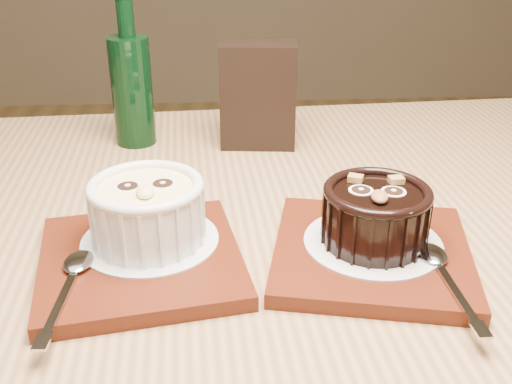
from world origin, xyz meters
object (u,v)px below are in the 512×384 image
tray_left (141,260)px  green_bottle (132,87)px  table (248,305)px  tray_right (371,253)px  ramekin_dark (376,213)px  ramekin_white (147,208)px  condiment_stand (258,95)px

tray_left → green_bottle: (-0.04, 0.32, 0.07)m
table → tray_right: 0.16m
tray_left → green_bottle: bearing=97.3°
ramekin_dark → tray_left: bearing=-169.8°
ramekin_white → tray_right: bearing=-13.1°
tray_left → ramekin_white: (0.01, 0.02, 0.04)m
green_bottle → tray_left: bearing=-82.7°
tray_right → ramekin_dark: (0.00, 0.01, 0.04)m
condiment_stand → green_bottle: 0.17m
condiment_stand → green_bottle: green_bottle is taller
ramekin_white → tray_left: bearing=-113.9°
ramekin_dark → green_bottle: 0.41m
ramekin_white → condiment_stand: 0.31m
ramekin_white → green_bottle: (-0.05, 0.30, 0.03)m
tray_right → green_bottle: 0.42m
table → ramekin_white: ramekin_white is taller
ramekin_white → green_bottle: 0.30m
table → green_bottle: bearing=118.3°
condiment_stand → green_bottle: (-0.17, 0.02, 0.01)m
tray_left → ramekin_white: ramekin_white is taller
tray_right → tray_left: bearing=179.7°
tray_left → tray_right: size_ratio=1.00×
table → ramekin_dark: 0.19m
ramekin_white → tray_right: size_ratio=0.59×
tray_left → ramekin_white: bearing=72.8°
ramekin_white → condiment_stand: bearing=59.9°
tray_left → condiment_stand: (0.13, 0.30, 0.06)m
ramekin_dark → green_bottle: green_bottle is taller
ramekin_white → ramekin_dark: bearing=-11.4°
table → tray_right: size_ratio=6.91×
tray_right → green_bottle: (-0.26, 0.32, 0.07)m
ramekin_dark → condiment_stand: bearing=115.4°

